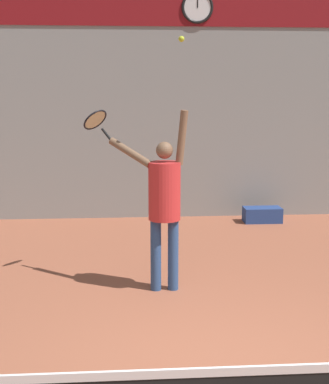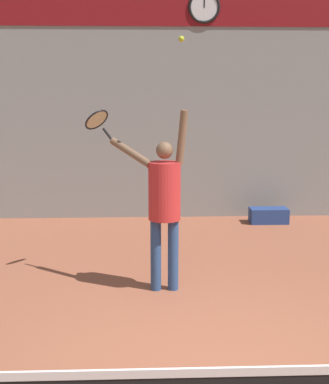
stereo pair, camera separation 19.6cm
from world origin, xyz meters
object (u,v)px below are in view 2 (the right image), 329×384
object	(u,v)px
scoreboard_clock	(204,7)
equipment_bag	(269,215)
tennis_player	(164,199)
tennis_ball	(181,39)
tennis_racket	(97,121)

from	to	relation	value
scoreboard_clock	equipment_bag	xyz separation A→B (m)	(1.20, -0.52, -3.78)
tennis_player	equipment_bag	distance (m)	4.06
scoreboard_clock	tennis_ball	distance (m)	4.08
scoreboard_clock	tennis_racket	distance (m)	4.17
tennis_ball	tennis_racket	bearing A→B (deg)	149.05
tennis_player	tennis_ball	distance (m)	1.86
tennis_player	tennis_ball	xyz separation A→B (m)	(0.19, -0.06, 1.84)
tennis_racket	tennis_player	bearing A→B (deg)	-33.52
tennis_racket	tennis_ball	world-z (taller)	tennis_ball
scoreboard_clock	equipment_bag	size ratio (longest dim) A/B	0.84
tennis_ball	equipment_bag	distance (m)	4.82
scoreboard_clock	tennis_racket	size ratio (longest dim) A/B	1.37
equipment_bag	scoreboard_clock	bearing A→B (deg)	156.52
scoreboard_clock	tennis_ball	xyz separation A→B (m)	(-0.69, -3.91, -0.93)
tennis_player	equipment_bag	bearing A→B (deg)	57.95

